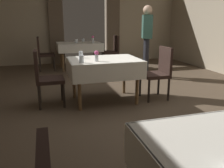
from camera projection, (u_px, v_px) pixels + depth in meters
The scene contains 15 objects.
ground at pixel (128, 101), 4.14m from camera, with size 10.08×10.08×0.00m, color #4C3D2D.
wall_back at pixel (84, 16), 7.60m from camera, with size 6.40×0.27×3.00m.
dining_table_mid at pixel (104, 65), 4.02m from camera, with size 1.20×0.90×0.75m.
dining_table_far at pixel (79, 46), 6.77m from camera, with size 1.25×0.90×0.75m.
chair_mid_right at pixel (159, 70), 4.21m from camera, with size 0.45×0.44×0.93m.
chair_mid_left at pixel (45, 76), 3.82m from camera, with size 0.44×0.44×0.93m.
chair_far_right at pixel (113, 50), 7.09m from camera, with size 0.44×0.44×0.93m.
chair_far_left at pixel (43, 52), 6.54m from camera, with size 0.44×0.44×0.93m.
flower_vase_mid at pixel (97, 56), 3.73m from camera, with size 0.07×0.07×0.17m.
glass_mid_b at pixel (81, 59), 3.61m from camera, with size 0.08×0.08×0.12m, color silver.
glass_mid_c at pixel (81, 55), 4.08m from camera, with size 0.07×0.07×0.11m, color silver.
flower_vase_far at pixel (93, 39), 6.61m from camera, with size 0.07×0.07×0.21m.
glass_far_b at pixel (83, 40), 7.05m from camera, with size 0.08×0.08×0.10m, color silver.
glass_far_c at pixel (76, 41), 6.70m from camera, with size 0.08×0.08×0.10m, color silver.
person_waiter_by_doorway at pixel (147, 35), 5.71m from camera, with size 0.32×0.41×1.72m.
Camera 1 is at (-1.37, -3.67, 1.40)m, focal length 37.74 mm.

